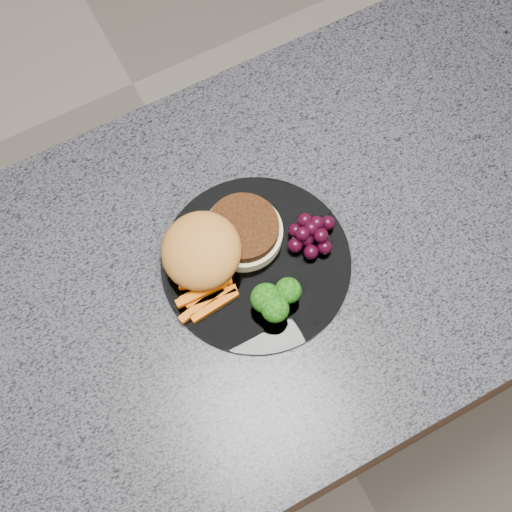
{
  "coord_description": "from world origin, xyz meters",
  "views": [
    {
      "loc": [
        -0.28,
        -0.32,
        1.81
      ],
      "look_at": [
        -0.12,
        -0.0,
        0.93
      ],
      "focal_mm": 50.0,
      "sensor_mm": 36.0,
      "label": 1
    }
  ],
  "objects_px": {
    "island_cabinet": "(306,321)",
    "plate": "(256,262)",
    "grape_bunch": "(312,233)",
    "burger": "(217,245)"
  },
  "relations": [
    {
      "from": "island_cabinet",
      "to": "plate",
      "type": "xyz_separation_m",
      "value": [
        -0.12,
        -0.0,
        0.47
      ]
    },
    {
      "from": "plate",
      "to": "grape_bunch",
      "type": "relative_size",
      "value": 3.4
    },
    {
      "from": "burger",
      "to": "grape_bunch",
      "type": "relative_size",
      "value": 2.69
    },
    {
      "from": "plate",
      "to": "island_cabinet",
      "type": "bearing_deg",
      "value": 1.5
    },
    {
      "from": "burger",
      "to": "grape_bunch",
      "type": "height_order",
      "value": "burger"
    },
    {
      "from": "island_cabinet",
      "to": "grape_bunch",
      "type": "distance_m",
      "value": 0.49
    },
    {
      "from": "grape_bunch",
      "to": "burger",
      "type": "bearing_deg",
      "value": 160.91
    },
    {
      "from": "plate",
      "to": "grape_bunch",
      "type": "distance_m",
      "value": 0.09
    },
    {
      "from": "island_cabinet",
      "to": "burger",
      "type": "relative_size",
      "value": 5.83
    },
    {
      "from": "burger",
      "to": "grape_bunch",
      "type": "bearing_deg",
      "value": -39.78
    }
  ]
}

